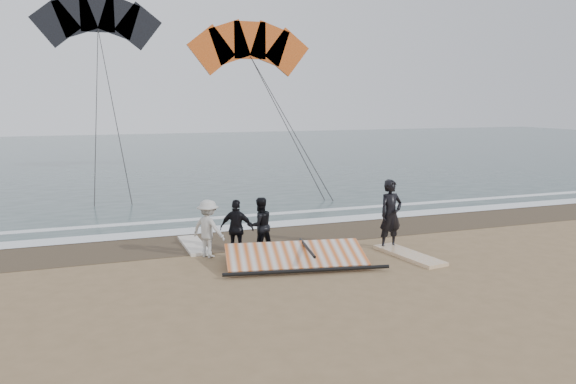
{
  "coord_description": "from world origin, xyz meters",
  "views": [
    {
      "loc": [
        -5.32,
        -11.51,
        4.12
      ],
      "look_at": [
        -0.09,
        3.0,
        1.6
      ],
      "focal_mm": 35.0,
      "sensor_mm": 36.0,
      "label": 1
    }
  ],
  "objects_px": {
    "board_white": "(409,255)",
    "board_cream": "(194,245)",
    "sail_rig": "(292,257)",
    "man_main": "(391,215)"
  },
  "relations": [
    {
      "from": "board_cream",
      "to": "man_main",
      "type": "bearing_deg",
      "value": -22.96
    },
    {
      "from": "sail_rig",
      "to": "board_white",
      "type": "bearing_deg",
      "value": -6.57
    },
    {
      "from": "board_white",
      "to": "sail_rig",
      "type": "height_order",
      "value": "sail_rig"
    },
    {
      "from": "man_main",
      "to": "board_white",
      "type": "height_order",
      "value": "man_main"
    },
    {
      "from": "man_main",
      "to": "sail_rig",
      "type": "height_order",
      "value": "man_main"
    },
    {
      "from": "board_cream",
      "to": "sail_rig",
      "type": "height_order",
      "value": "sail_rig"
    },
    {
      "from": "board_cream",
      "to": "sail_rig",
      "type": "distance_m",
      "value": 3.32
    },
    {
      "from": "board_white",
      "to": "man_main",
      "type": "bearing_deg",
      "value": 86.26
    },
    {
      "from": "man_main",
      "to": "sail_rig",
      "type": "xyz_separation_m",
      "value": [
        -3.13,
        -0.53,
        -0.79
      ]
    },
    {
      "from": "board_white",
      "to": "board_cream",
      "type": "relative_size",
      "value": 1.09
    }
  ]
}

